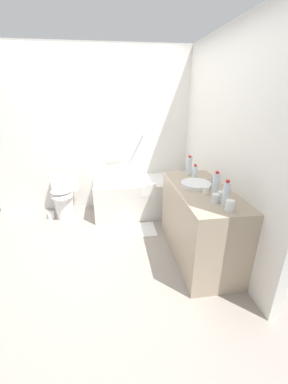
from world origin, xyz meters
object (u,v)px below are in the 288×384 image
object	(u,v)px
toilet	(64,196)
drinking_glass_3	(206,190)
drinking_glass_2	(230,206)
drinking_glass_1	(215,198)
bathtub	(142,195)
drinking_glass_0	(221,196)
sink_basin	(196,184)
sink_faucet	(213,182)
water_bottle_1	(226,194)
bath_mat	(138,230)
water_bottle_0	(216,184)
water_bottle_2	(195,172)
toilet_paper_roll	(51,216)
water_bottle_3	(189,166)

from	to	relation	value
toilet	drinking_glass_3	size ratio (longest dim) A/B	9.19
toilet	drinking_glass_2	size ratio (longest dim) A/B	6.87
drinking_glass_1	drinking_glass_2	xyz separation A→B (m)	(0.05, -0.20, 0.01)
bathtub	drinking_glass_0	size ratio (longest dim) A/B	18.53
sink_basin	sink_faucet	size ratio (longest dim) A/B	2.25
water_bottle_1	drinking_glass_3	size ratio (longest dim) A/B	3.23
toilet	drinking_glass_3	xyz separation A→B (m)	(1.73, -1.40, 0.56)
sink_faucet	bath_mat	size ratio (longest dim) A/B	0.30
bathtub	drinking_glass_2	world-z (taller)	bathtub
drinking_glass_3	toilet	bearing A→B (deg)	141.12
sink_faucet	water_bottle_1	distance (m)	0.55
water_bottle_0	drinking_glass_2	world-z (taller)	water_bottle_0
water_bottle_0	bath_mat	bearing A→B (deg)	130.93
water_bottle_2	drinking_glass_1	bearing A→B (deg)	-92.74
sink_basin	drinking_glass_1	size ratio (longest dim) A/B	4.11
sink_faucet	drinking_glass_0	size ratio (longest dim) A/B	1.84
water_bottle_0	drinking_glass_1	bearing A→B (deg)	-112.89
drinking_glass_0	drinking_glass_2	size ratio (longest dim) A/B	0.80
toilet	drinking_glass_0	bearing A→B (deg)	53.77
toilet_paper_roll	drinking_glass_3	bearing A→B (deg)	-34.39
drinking_glass_0	drinking_glass_1	xyz separation A→B (m)	(-0.08, -0.05, 0.00)
bath_mat	bathtub	bearing A→B (deg)	76.29
bath_mat	toilet_paper_roll	size ratio (longest dim) A/B	4.56
toilet	drinking_glass_1	size ratio (longest dim) A/B	8.60
water_bottle_2	drinking_glass_3	distance (m)	0.48
drinking_glass_0	drinking_glass_3	bearing A→B (deg)	118.73
water_bottle_0	drinking_glass_0	xyz separation A→B (m)	(0.00, -0.13, -0.08)
water_bottle_1	bath_mat	bearing A→B (deg)	122.72
toilet	sink_basin	distance (m)	2.14
water_bottle_1	bath_mat	size ratio (longest dim) A/B	0.50
drinking_glass_1	drinking_glass_3	xyz separation A→B (m)	(-0.01, 0.21, -0.00)
drinking_glass_1	drinking_glass_3	distance (m)	0.21
drinking_glass_2	drinking_glass_0	bearing A→B (deg)	82.24
sink_faucet	water_bottle_0	distance (m)	0.30
bathtub	sink_faucet	bearing A→B (deg)	-59.53
sink_faucet	water_bottle_1	world-z (taller)	water_bottle_1
water_bottle_2	bath_mat	world-z (taller)	water_bottle_2
sink_basin	drinking_glass_3	bearing A→B (deg)	-84.93
toilet	water_bottle_2	xyz separation A→B (m)	(1.78, -0.93, 0.60)
drinking_glass_3	toilet_paper_roll	bearing A→B (deg)	145.61
water_bottle_0	water_bottle_3	size ratio (longest dim) A/B	1.01
bath_mat	drinking_glass_3	bearing A→B (deg)	-51.51
bathtub	bath_mat	xyz separation A→B (m)	(-0.14, -0.58, -0.30)
drinking_glass_3	water_bottle_3	bearing A→B (deg)	87.45
drinking_glass_0	drinking_glass_1	world-z (taller)	same
water_bottle_2	drinking_glass_2	xyz separation A→B (m)	(0.01, -0.88, -0.03)
sink_faucet	water_bottle_3	world-z (taller)	water_bottle_3
water_bottle_0	water_bottle_3	bearing A→B (deg)	94.71
water_bottle_1	water_bottle_3	size ratio (longest dim) A/B	1.01
water_bottle_3	drinking_glass_0	world-z (taller)	water_bottle_3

